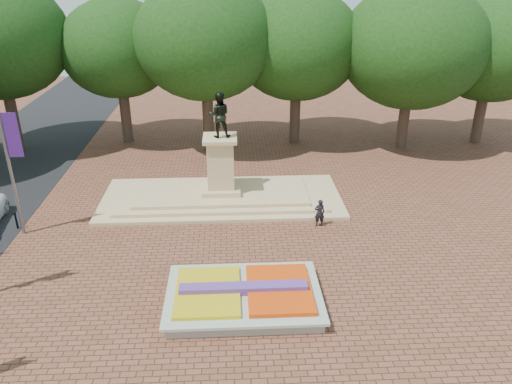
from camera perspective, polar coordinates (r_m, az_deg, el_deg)
The scene contains 5 objects.
ground at distance 22.62m, azimuth -4.13°, elevation -9.60°, with size 90.00×90.00×0.00m, color brown.
flower_bed at distance 20.76m, azimuth -1.34°, elevation -11.77°, with size 6.30×4.30×0.91m.
monument at distance 29.22m, azimuth -3.98°, elevation 0.68°, with size 14.00×6.00×6.40m.
tree_row_back at distance 37.25m, azimuth -0.36°, elevation 15.27°, with size 44.80×8.80×10.43m.
pedestrian at distance 26.50m, azimuth 7.27°, elevation -2.37°, with size 0.56×0.37×1.53m, color black.
Camera 1 is at (0.62, -18.73, 12.67)m, focal length 35.00 mm.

